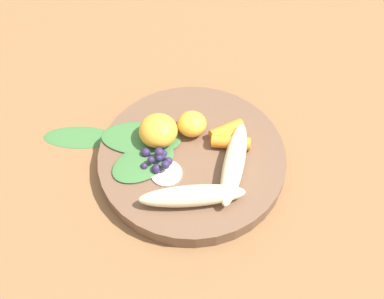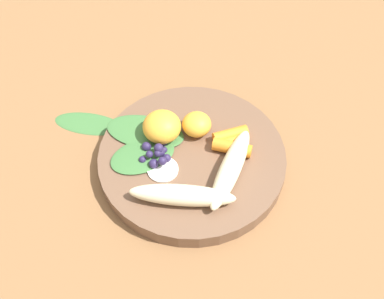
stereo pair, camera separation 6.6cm
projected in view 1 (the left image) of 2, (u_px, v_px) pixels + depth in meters
ground_plane at (192, 164)px, 0.69m from camera, size 2.40×2.40×0.00m
bowl at (192, 159)px, 0.68m from camera, size 0.27×0.27×0.03m
banana_peeled_left at (234, 163)px, 0.64m from camera, size 0.09×0.14×0.03m
banana_peeled_right at (192, 196)px, 0.61m from camera, size 0.14×0.05×0.03m
orange_segment_near at (158, 131)px, 0.67m from camera, size 0.06×0.06×0.04m
orange_segment_far at (192, 124)px, 0.68m from camera, size 0.04×0.04×0.03m
carrot_front at (231, 142)px, 0.67m from camera, size 0.06×0.04×0.02m
carrot_mid_left at (227, 137)px, 0.68m from camera, size 0.05×0.03×0.01m
carrot_mid_right at (227, 130)px, 0.68m from camera, size 0.05×0.03×0.02m
blueberry_pile at (159, 156)px, 0.66m from camera, size 0.05×0.06×0.02m
coconut_shred_patch at (166, 173)px, 0.65m from camera, size 0.04×0.04×0.00m
kale_leaf_left at (141, 138)px, 0.68m from camera, size 0.13×0.10×0.00m
kale_leaf_right at (144, 164)px, 0.65m from camera, size 0.11×0.09×0.00m
kale_leaf_stray at (79, 137)px, 0.72m from camera, size 0.12×0.07×0.01m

